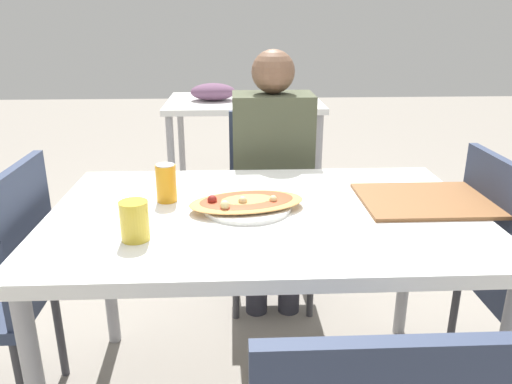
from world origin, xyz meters
TOP-DOWN VIEW (x-y plane):
  - dining_table at (0.00, 0.00)m, footprint 1.34×0.87m
  - chair_far_seated at (0.07, 0.77)m, footprint 0.40×0.40m
  - person_seated at (0.07, 0.65)m, footprint 0.34×0.25m
  - pizza_main at (-0.06, 0.01)m, footprint 0.40×0.28m
  - soda_can at (-0.32, 0.10)m, footprint 0.07×0.07m
  - drink_glass at (-0.37, -0.20)m, footprint 0.08×0.08m
  - serving_tray at (0.53, 0.05)m, footprint 0.41×0.33m
  - background_table at (-0.06, 2.17)m, footprint 1.10×0.80m

SIDE VIEW (x-z plane):
  - chair_far_seated at x=0.07m, z-range 0.05..0.94m
  - dining_table at x=0.00m, z-range 0.30..1.04m
  - background_table at x=-0.06m, z-range 0.25..1.11m
  - person_seated at x=0.07m, z-range 0.09..1.28m
  - serving_tray at x=0.53m, z-range 0.74..0.75m
  - pizza_main at x=-0.06m, z-range 0.73..0.78m
  - drink_glass at x=-0.37m, z-range 0.74..0.85m
  - soda_can at x=-0.32m, z-range 0.74..0.86m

